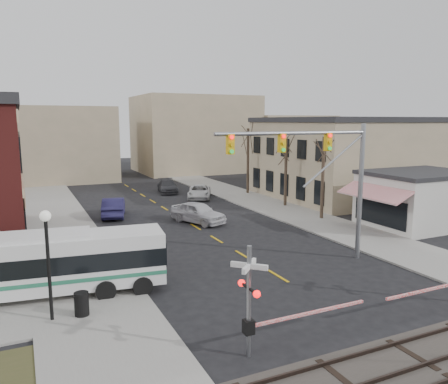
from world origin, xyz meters
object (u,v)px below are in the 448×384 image
at_px(traffic_signal_mast, 325,165).
at_px(car_d, 168,186).
at_px(trash_bin, 82,304).
at_px(rr_crossing_west, 260,301).
at_px(pedestrian_near, 110,272).
at_px(street_lamp, 47,243).
at_px(pedestrian_far, 67,252).
at_px(car_c, 199,192).
at_px(car_a, 198,212).
at_px(car_b, 114,207).
at_px(transit_bus, 41,264).

bearing_deg(traffic_signal_mast, car_d, 90.41).
bearing_deg(trash_bin, car_d, 65.94).
height_order(rr_crossing_west, pedestrian_near, rr_crossing_west).
bearing_deg(street_lamp, rr_crossing_west, -41.47).
height_order(traffic_signal_mast, pedestrian_far, traffic_signal_mast).
height_order(rr_crossing_west, car_c, rr_crossing_west).
bearing_deg(car_d, car_a, -87.66).
relative_size(rr_crossing_west, car_c, 1.12).
xyz_separation_m(rr_crossing_west, car_c, (9.78, 30.01, -1.27)).
xyz_separation_m(rr_crossing_west, car_b, (-0.22, 24.81, -1.14)).
height_order(car_a, car_d, car_a).
bearing_deg(car_a, car_d, 57.72).
bearing_deg(traffic_signal_mast, car_c, 85.88).
xyz_separation_m(transit_bus, trash_bin, (1.39, -2.94, -1.04)).
relative_size(car_c, pedestrian_near, 2.95).
bearing_deg(street_lamp, traffic_signal_mast, 5.25).
xyz_separation_m(traffic_signal_mast, trash_bin, (-13.41, -1.43, -5.10)).
relative_size(rr_crossing_west, pedestrian_near, 3.30).
relative_size(trash_bin, car_a, 0.20).
bearing_deg(car_d, car_c, -59.14).
bearing_deg(car_c, transit_bus, -103.16).
distance_m(traffic_signal_mast, pedestrian_far, 15.12).
relative_size(car_b, pedestrian_near, 2.98).
relative_size(trash_bin, car_d, 0.20).
xyz_separation_m(car_b, pedestrian_near, (-3.41, -16.75, 0.14)).
height_order(car_b, car_d, car_b).
distance_m(car_a, car_c, 11.25).
distance_m(trash_bin, car_c, 28.67).
height_order(street_lamp, pedestrian_far, street_lamp).
distance_m(trash_bin, pedestrian_near, 2.97).
xyz_separation_m(car_a, pedestrian_near, (-9.12, -11.55, 0.12)).
bearing_deg(trash_bin, rr_crossing_west, -46.72).
bearing_deg(transit_bus, street_lamp, -85.49).
xyz_separation_m(transit_bus, car_d, (14.60, 26.65, -0.94)).
bearing_deg(pedestrian_far, street_lamp, -168.85).
relative_size(transit_bus, rr_crossing_west, 2.05).
bearing_deg(pedestrian_far, trash_bin, -159.01).
bearing_deg(car_b, trash_bin, 88.90).
height_order(trash_bin, car_a, car_a).
xyz_separation_m(traffic_signal_mast, car_a, (-2.64, 12.56, -4.87)).
bearing_deg(street_lamp, car_d, 64.02).
xyz_separation_m(car_a, car_c, (4.29, 10.40, -0.15)).
relative_size(transit_bus, pedestrian_far, 6.87).
bearing_deg(traffic_signal_mast, car_b, 115.17).
bearing_deg(pedestrian_near, car_b, 9.94).
bearing_deg(street_lamp, car_a, 49.33).
height_order(street_lamp, car_c, street_lamp).
distance_m(traffic_signal_mast, pedestrian_near, 12.72).
height_order(transit_bus, car_a, transit_bus).
xyz_separation_m(street_lamp, trash_bin, (1.17, -0.09, -2.74)).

